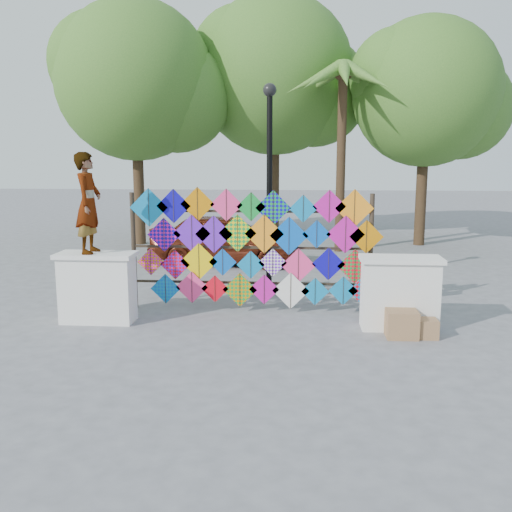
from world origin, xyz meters
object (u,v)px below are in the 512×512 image
object	(u,v)px
sedan	(225,239)
lamppost	(269,171)
vendor_woman	(88,203)
kite_rack	(255,248)

from	to	relation	value
sedan	lamppost	distance (m)	4.35
vendor_woman	sedan	distance (m)	6.20
kite_rack	lamppost	distance (m)	1.94
vendor_woman	sedan	bearing A→B (deg)	-16.32
lamppost	sedan	bearing A→B (deg)	111.65
kite_rack	sedan	distance (m)	5.05
kite_rack	vendor_woman	bearing A→B (deg)	-162.28
vendor_woman	lamppost	xyz separation A→B (m)	(3.09, 2.20, 0.52)
vendor_woman	sedan	size ratio (longest dim) A/B	0.43
kite_rack	vendor_woman	size ratio (longest dim) A/B	2.79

